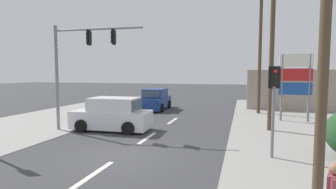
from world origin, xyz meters
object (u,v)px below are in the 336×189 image
Objects in this scene: suv_crossing_left at (112,115)px; shopping_plaza_sign at (296,78)px; traffic_signal_mast at (77,58)px; pedestal_signal_right_kerb at (274,96)px; utility_pole_background_right at (260,46)px; utility_pole_midground_right at (272,39)px; suv_oncoming_near at (156,100)px.

shopping_plaza_sign is at bearing 29.18° from suv_crossing_left.
traffic_signal_mast is 1.30× the size of shopping_plaza_sign.
pedestal_signal_right_kerb reaches higher than suv_crossing_left.
utility_pole_background_right is 12.21m from pedestal_signal_right_kerb.
utility_pole_background_right reaches higher than traffic_signal_mast.
utility_pole_background_right is (-0.26, 6.60, 0.22)m from utility_pole_midground_right.
suv_oncoming_near is (-8.73, 11.74, -1.53)m from pedestal_signal_right_kerb.
suv_oncoming_near is at bearing 164.91° from shopping_plaza_sign.
utility_pole_midground_right reaches higher than suv_oncoming_near.
utility_pole_background_right reaches higher than shopping_plaza_sign.
utility_pole_midground_right is 5.94m from pedestal_signal_right_kerb.
suv_crossing_left is (-8.37, 2.82, -1.53)m from pedestal_signal_right_kerb.
utility_pole_background_right is 1.73× the size of traffic_signal_mast.
suv_crossing_left is (-8.75, -2.40, -4.34)m from utility_pole_midground_right.
utility_pole_midground_right is 2.16× the size of suv_crossing_left.
utility_pole_midground_right is at bearing 85.86° from pedestal_signal_right_kerb.
shopping_plaza_sign reaches higher than pedestal_signal_right_kerb.
traffic_signal_mast is at bearing -163.64° from utility_pole_midground_right.
suv_oncoming_near is at bearing 92.27° from suv_crossing_left.
shopping_plaza_sign is (2.16, -3.05, -2.46)m from utility_pole_background_right.
suv_oncoming_near is at bearing 81.53° from traffic_signal_mast.
traffic_signal_mast reaches higher than suv_oncoming_near.
shopping_plaza_sign is (2.28, 8.77, 0.57)m from pedestal_signal_right_kerb.
utility_pole_midground_right reaches higher than pedestal_signal_right_kerb.
shopping_plaza_sign is (12.44, 6.64, -1.16)m from traffic_signal_mast.
pedestal_signal_right_kerb is 0.77× the size of suv_oncoming_near.
utility_pole_midground_right is 6.61m from utility_pole_background_right.
suv_oncoming_near is at bearing -179.44° from utility_pole_background_right.
pedestal_signal_right_kerb is 8.97m from suv_crossing_left.
utility_pole_background_right reaches higher than suv_crossing_left.
utility_pole_background_right reaches higher than utility_pole_midground_right.
traffic_signal_mast is (-10.54, -3.09, -1.08)m from utility_pole_midground_right.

